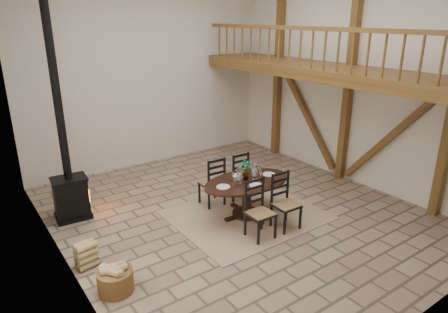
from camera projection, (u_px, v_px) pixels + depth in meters
ground at (237, 212)px, 8.61m from camera, size 8.00×8.00×0.00m
room_shell at (284, 66)px, 8.25m from camera, size 7.02×8.02×5.01m
rug at (246, 215)px, 8.48m from camera, size 3.00×2.50×0.02m
dining_table at (247, 196)px, 8.33m from camera, size 1.98×2.19×1.25m
wood_stove at (67, 168)px, 8.02m from camera, size 0.74×0.60×5.00m
log_basket at (115, 280)px, 6.09m from camera, size 0.55×0.55×0.45m
log_stack at (86, 255)px, 6.66m from camera, size 0.38×0.29×0.47m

